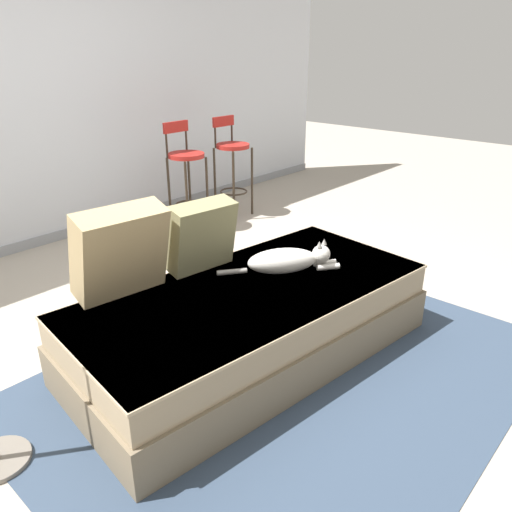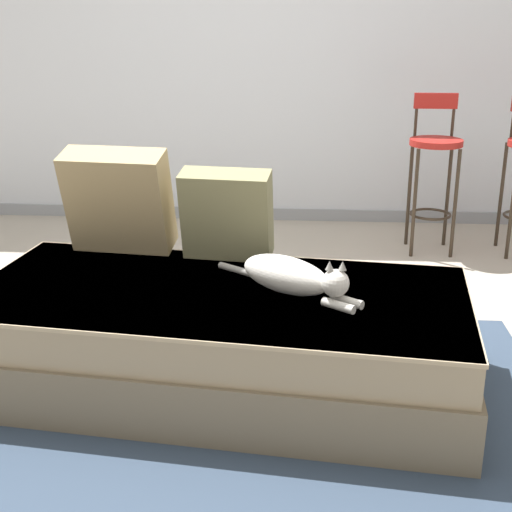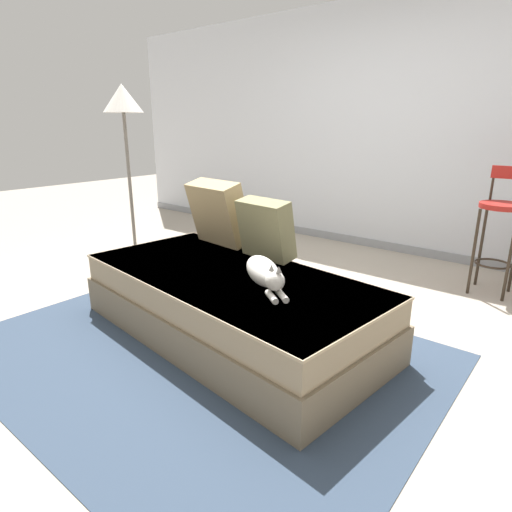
% 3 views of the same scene
% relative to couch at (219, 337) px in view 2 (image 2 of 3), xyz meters
% --- Properties ---
extents(ground_plane, '(16.00, 16.00, 0.00)m').
position_rel_couch_xyz_m(ground_plane, '(0.00, 0.40, -0.22)').
color(ground_plane, '#A89E8E').
rests_on(ground_plane, ground).
extents(wall_back_panel, '(8.00, 0.10, 2.60)m').
position_rel_couch_xyz_m(wall_back_panel, '(0.00, 2.65, 1.08)').
color(wall_back_panel, silver).
rests_on(wall_back_panel, ground).
extents(wall_baseboard_trim, '(8.00, 0.02, 0.09)m').
position_rel_couch_xyz_m(wall_baseboard_trim, '(0.00, 2.60, -0.18)').
color(wall_baseboard_trim, gray).
rests_on(wall_baseboard_trim, ground).
extents(area_rug, '(2.78, 2.09, 0.01)m').
position_rel_couch_xyz_m(area_rug, '(0.00, -0.30, -0.22)').
color(area_rug, '#334256').
rests_on(area_rug, ground).
extents(couch, '(2.18, 1.23, 0.43)m').
position_rel_couch_xyz_m(couch, '(0.00, 0.00, 0.00)').
color(couch, '#766750').
rests_on(couch, ground).
extents(throw_pillow_corner, '(0.51, 0.35, 0.51)m').
position_rel_couch_xyz_m(throw_pillow_corner, '(-0.52, 0.46, 0.47)').
color(throw_pillow_corner, tan).
rests_on(throw_pillow_corner, couch).
extents(throw_pillow_middle, '(0.43, 0.27, 0.43)m').
position_rel_couch_xyz_m(throw_pillow_middle, '(-0.01, 0.40, 0.43)').
color(throw_pillow_middle, '#847F56').
rests_on(throw_pillow_middle, couch).
extents(cat, '(0.62, 0.51, 0.19)m').
position_rel_couch_xyz_m(cat, '(0.30, -0.01, 0.29)').
color(cat, white).
rests_on(cat, couch).
extents(bar_stool_near_window, '(0.34, 0.34, 1.03)m').
position_rel_couch_xyz_m(bar_stool_near_window, '(1.19, 1.93, 0.39)').
color(bar_stool_near_window, '#2D2319').
rests_on(bar_stool_near_window, ground).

